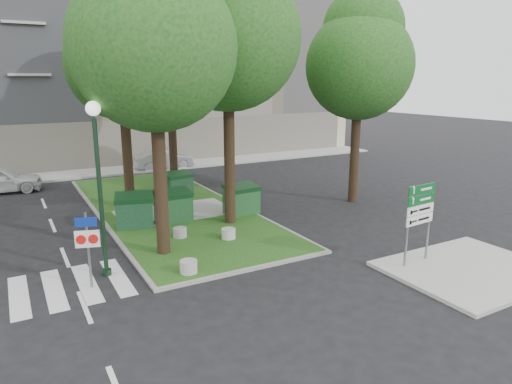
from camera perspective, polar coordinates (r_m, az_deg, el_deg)
ground at (r=14.47m, az=-2.53°, el=-10.07°), size 120.00×120.00×0.00m
median_island at (r=21.65m, az=-10.88°, el=-1.99°), size 6.00×16.00×0.12m
median_kerb at (r=21.65m, az=-10.88°, el=-2.02°), size 6.30×16.30×0.10m
sidewalk_corner at (r=16.02m, az=25.25°, el=-8.79°), size 5.00×4.00×0.12m
building_sidewalk at (r=31.46m, az=-17.83°, el=2.49°), size 42.00×3.00×0.12m
zebra_crossing at (r=14.73m, az=-18.65°, el=-10.34°), size 5.00×3.00×0.01m
apartment_building at (r=38.38m, az=-21.10°, el=16.09°), size 41.00×12.00×16.00m
tree_median_near_left at (r=15.17m, az=-12.51°, el=19.03°), size 5.20×5.20×10.53m
tree_median_near_right at (r=18.38m, az=-3.40°, el=20.43°), size 5.60×5.60×11.46m
tree_median_mid at (r=21.53m, az=-16.39°, el=16.25°), size 4.80×4.80×9.99m
tree_median_far at (r=25.40m, az=-10.79°, el=19.12°), size 5.80×5.80×11.93m
tree_street_right at (r=22.62m, az=12.91°, el=16.31°), size 5.00×5.00×10.06m
dumpster_a at (r=18.90m, az=-14.92°, el=-2.26°), size 1.70×1.40×1.37m
dumpster_b at (r=19.28m, az=-10.28°, el=-1.74°), size 1.45×1.02×1.34m
dumpster_c at (r=23.42m, az=-9.74°, el=0.94°), size 1.49×1.16×1.27m
dumpster_d at (r=20.08m, az=-1.83°, el=-0.90°), size 1.52×1.12×1.34m
bollard_left at (r=14.27m, az=-8.42°, el=-9.19°), size 0.54×0.54×0.38m
bollard_right at (r=17.07m, az=-3.46°, el=-5.19°), size 0.52×0.52×0.37m
bollard_mid at (r=17.41m, az=-9.48°, el=-5.00°), size 0.50×0.50×0.36m
litter_bin at (r=26.37m, az=-8.99°, el=1.81°), size 0.39×0.39×0.68m
street_lamp at (r=14.08m, az=-19.13°, el=2.70°), size 0.42×0.42×5.29m
traffic_sign_pole at (r=13.80m, az=-20.31°, el=-5.66°), size 0.66×0.25×2.27m
directional_sign at (r=15.29m, az=19.76°, el=-2.28°), size 1.29×0.19×2.58m
car_silver at (r=31.58m, az=-11.44°, el=4.01°), size 3.97×1.50×1.30m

